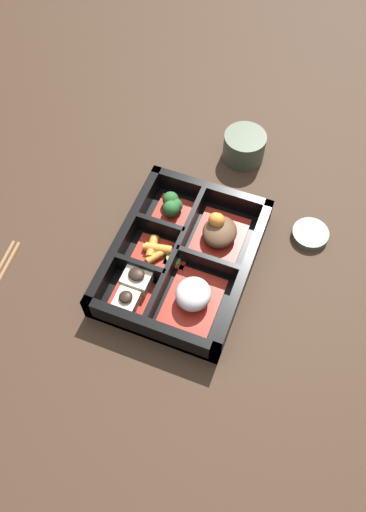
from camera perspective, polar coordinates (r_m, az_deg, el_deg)
ground_plane at (r=0.79m, az=-0.00°, el=-0.93°), size 3.00×3.00×0.00m
bento_base at (r=0.78m, az=-0.00°, el=-0.75°), size 0.27×0.21×0.01m
bento_rim at (r=0.77m, az=-0.22°, el=-0.02°), size 0.27×0.21×0.05m
bowl_stew at (r=0.79m, az=4.14°, el=2.83°), size 0.10×0.08×0.05m
bowl_rice at (r=0.73m, az=1.17°, el=-4.59°), size 0.10×0.08×0.04m
bowl_greens at (r=0.82m, az=-1.27°, el=5.61°), size 0.07×0.06×0.03m
bowl_carrots at (r=0.78m, az=-3.32°, el=0.50°), size 0.06×0.06×0.02m
bowl_tofu at (r=0.74m, az=-5.76°, el=-3.76°), size 0.07×0.06×0.04m
bowl_pickles at (r=0.78m, az=-0.88°, el=-0.21°), size 0.04×0.03×0.01m
tea_cup at (r=0.91m, az=7.01°, el=12.37°), size 0.07×0.07×0.05m
sauce_dish at (r=0.84m, az=14.33°, el=2.45°), size 0.06×0.06×0.01m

